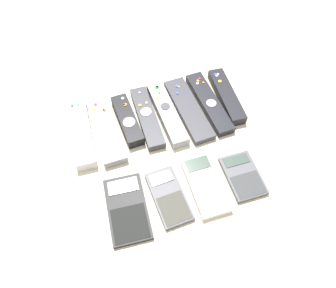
{
  "coord_description": "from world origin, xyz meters",
  "views": [
    {
      "loc": [
        -0.13,
        -0.38,
        0.66
      ],
      "look_at": [
        0.0,
        0.03,
        0.01
      ],
      "focal_mm": 35.0,
      "sensor_mm": 36.0,
      "label": 1
    }
  ],
  "objects_px": {
    "remote_3": "(147,117)",
    "calculator_2": "(205,185)",
    "remote_2": "(127,120)",
    "calculator_0": "(127,209)",
    "remote_1": "(106,130)",
    "remote_5": "(188,109)",
    "remote_7": "(226,96)",
    "remote_6": "(209,103)",
    "remote_4": "(167,112)",
    "calculator_1": "(169,196)",
    "remote_0": "(81,133)",
    "calculator_3": "(243,176)"
  },
  "relations": [
    {
      "from": "remote_2",
      "to": "remote_6",
      "type": "relative_size",
      "value": 0.74
    },
    {
      "from": "remote_0",
      "to": "remote_6",
      "type": "xyz_separation_m",
      "value": [
        0.33,
        -0.0,
        -0.0
      ]
    },
    {
      "from": "remote_1",
      "to": "remote_5",
      "type": "xyz_separation_m",
      "value": [
        0.22,
        0.0,
        -0.0
      ]
    },
    {
      "from": "remote_5",
      "to": "calculator_2",
      "type": "distance_m",
      "value": 0.22
    },
    {
      "from": "remote_4",
      "to": "calculator_3",
      "type": "distance_m",
      "value": 0.25
    },
    {
      "from": "calculator_1",
      "to": "remote_0",
      "type": "bearing_deg",
      "value": 121.25
    },
    {
      "from": "remote_3",
      "to": "remote_7",
      "type": "bearing_deg",
      "value": 1.76
    },
    {
      "from": "remote_3",
      "to": "calculator_2",
      "type": "relative_size",
      "value": 1.29
    },
    {
      "from": "remote_0",
      "to": "calculator_2",
      "type": "distance_m",
      "value": 0.32
    },
    {
      "from": "remote_2",
      "to": "calculator_2",
      "type": "relative_size",
      "value": 1.04
    },
    {
      "from": "remote_4",
      "to": "remote_3",
      "type": "bearing_deg",
      "value": 175.99
    },
    {
      "from": "remote_2",
      "to": "remote_4",
      "type": "height_order",
      "value": "remote_2"
    },
    {
      "from": "remote_4",
      "to": "calculator_1",
      "type": "bearing_deg",
      "value": -108.66
    },
    {
      "from": "remote_3",
      "to": "remote_4",
      "type": "distance_m",
      "value": 0.05
    },
    {
      "from": "remote_1",
      "to": "calculator_1",
      "type": "relative_size",
      "value": 1.47
    },
    {
      "from": "calculator_1",
      "to": "remote_4",
      "type": "bearing_deg",
      "value": 70.16
    },
    {
      "from": "calculator_2",
      "to": "remote_6",
      "type": "bearing_deg",
      "value": 66.84
    },
    {
      "from": "calculator_1",
      "to": "calculator_3",
      "type": "bearing_deg",
      "value": -4.23
    },
    {
      "from": "remote_6",
      "to": "remote_5",
      "type": "bearing_deg",
      "value": -179.73
    },
    {
      "from": "calculator_0",
      "to": "calculator_2",
      "type": "height_order",
      "value": "calculator_2"
    },
    {
      "from": "remote_3",
      "to": "remote_5",
      "type": "xyz_separation_m",
      "value": [
        0.11,
        -0.01,
        -0.0
      ]
    },
    {
      "from": "remote_2",
      "to": "calculator_3",
      "type": "height_order",
      "value": "remote_2"
    },
    {
      "from": "remote_1",
      "to": "remote_6",
      "type": "distance_m",
      "value": 0.27
    },
    {
      "from": "calculator_2",
      "to": "remote_7",
      "type": "bearing_deg",
      "value": 57.27
    },
    {
      "from": "remote_1",
      "to": "remote_6",
      "type": "height_order",
      "value": "remote_1"
    },
    {
      "from": "remote_2",
      "to": "remote_0",
      "type": "bearing_deg",
      "value": 178.99
    },
    {
      "from": "calculator_0",
      "to": "remote_4",
      "type": "bearing_deg",
      "value": 58.16
    },
    {
      "from": "calculator_1",
      "to": "remote_5",
      "type": "bearing_deg",
      "value": 57.09
    },
    {
      "from": "remote_0",
      "to": "remote_6",
      "type": "bearing_deg",
      "value": 1.8
    },
    {
      "from": "remote_1",
      "to": "remote_2",
      "type": "height_order",
      "value": "remote_2"
    },
    {
      "from": "calculator_2",
      "to": "calculator_1",
      "type": "bearing_deg",
      "value": -178.45
    },
    {
      "from": "remote_4",
      "to": "remote_5",
      "type": "height_order",
      "value": "remote_4"
    },
    {
      "from": "remote_7",
      "to": "calculator_2",
      "type": "height_order",
      "value": "remote_7"
    },
    {
      "from": "remote_1",
      "to": "calculator_3",
      "type": "xyz_separation_m",
      "value": [
        0.27,
        -0.22,
        -0.0
      ]
    },
    {
      "from": "remote_7",
      "to": "calculator_1",
      "type": "height_order",
      "value": "remote_7"
    },
    {
      "from": "remote_4",
      "to": "remote_6",
      "type": "height_order",
      "value": "remote_4"
    },
    {
      "from": "remote_6",
      "to": "remote_0",
      "type": "bearing_deg",
      "value": 176.58
    },
    {
      "from": "remote_2",
      "to": "calculator_0",
      "type": "distance_m",
      "value": 0.23
    },
    {
      "from": "remote_7",
      "to": "calculator_0",
      "type": "relative_size",
      "value": 1.16
    },
    {
      "from": "remote_4",
      "to": "remote_6",
      "type": "bearing_deg",
      "value": -2.35
    },
    {
      "from": "remote_0",
      "to": "calculator_1",
      "type": "bearing_deg",
      "value": -53.49
    },
    {
      "from": "remote_2",
      "to": "calculator_0",
      "type": "height_order",
      "value": "remote_2"
    },
    {
      "from": "remote_3",
      "to": "remote_6",
      "type": "relative_size",
      "value": 0.91
    },
    {
      "from": "remote_1",
      "to": "remote_6",
      "type": "xyz_separation_m",
      "value": [
        0.27,
        0.0,
        -0.0
      ]
    },
    {
      "from": "calculator_2",
      "to": "remote_1",
      "type": "bearing_deg",
      "value": 130.23
    },
    {
      "from": "remote_4",
      "to": "calculator_0",
      "type": "xyz_separation_m",
      "value": [
        -0.16,
        -0.22,
        -0.01
      ]
    },
    {
      "from": "remote_0",
      "to": "remote_2",
      "type": "distance_m",
      "value": 0.12
    },
    {
      "from": "remote_3",
      "to": "remote_6",
      "type": "distance_m",
      "value": 0.17
    },
    {
      "from": "remote_3",
      "to": "calculator_3",
      "type": "distance_m",
      "value": 0.28
    },
    {
      "from": "remote_3",
      "to": "calculator_2",
      "type": "bearing_deg",
      "value": -71.17
    }
  ]
}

